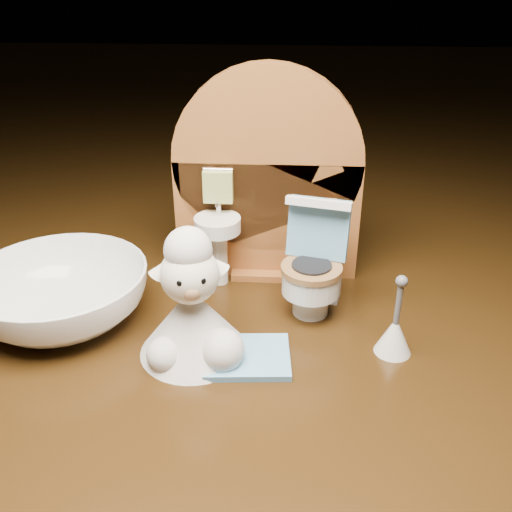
% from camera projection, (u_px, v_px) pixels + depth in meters
% --- Properties ---
extents(backdrop_panel, '(0.13, 0.05, 0.15)m').
position_uv_depth(backdrop_panel, '(266.00, 189.00, 0.40)').
color(backdrop_panel, '#9C5927').
rests_on(backdrop_panel, ground).
extents(toy_toilet, '(0.04, 0.05, 0.08)m').
position_uv_depth(toy_toilet, '(315.00, 270.00, 0.37)').
color(toy_toilet, white).
rests_on(toy_toilet, ground).
extents(bath_mat, '(0.05, 0.04, 0.00)m').
position_uv_depth(bath_mat, '(247.00, 357.00, 0.33)').
color(bath_mat, '#629FCA').
rests_on(bath_mat, ground).
extents(toilet_brush, '(0.02, 0.02, 0.05)m').
position_uv_depth(toilet_brush, '(395.00, 333.00, 0.33)').
color(toilet_brush, white).
rests_on(toilet_brush, ground).
extents(plush_lamb, '(0.06, 0.06, 0.08)m').
position_uv_depth(plush_lamb, '(193.00, 312.00, 0.33)').
color(plush_lamb, silver).
rests_on(plush_lamb, ground).
extents(ceramic_bowl, '(0.13, 0.13, 0.04)m').
position_uv_depth(ceramic_bowl, '(61.00, 295.00, 0.36)').
color(ceramic_bowl, white).
rests_on(ceramic_bowl, ground).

